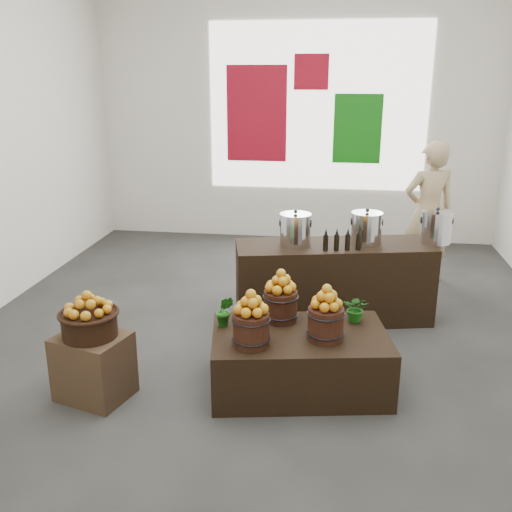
# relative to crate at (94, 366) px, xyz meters

# --- Properties ---
(ground) EXTENTS (7.00, 7.00, 0.00)m
(ground) POSITION_rel_crate_xyz_m (1.22, 1.40, -0.27)
(ground) COLOR #383835
(ground) RESTS_ON ground
(back_wall) EXTENTS (6.00, 0.04, 4.00)m
(back_wall) POSITION_rel_crate_xyz_m (1.22, 4.90, 1.73)
(back_wall) COLOR silver
(back_wall) RESTS_ON ground
(back_opening) EXTENTS (3.20, 0.02, 2.40)m
(back_opening) POSITION_rel_crate_xyz_m (1.52, 4.88, 1.73)
(back_opening) COLOR white
(back_opening) RESTS_ON back_wall
(deco_red_left) EXTENTS (0.90, 0.04, 1.40)m
(deco_red_left) POSITION_rel_crate_xyz_m (0.62, 4.87, 1.63)
(deco_red_left) COLOR maroon
(deco_red_left) RESTS_ON back_wall
(deco_green_right) EXTENTS (0.70, 0.04, 1.00)m
(deco_green_right) POSITION_rel_crate_xyz_m (2.12, 4.87, 1.43)
(deco_green_right) COLOR #10660F
(deco_green_right) RESTS_ON back_wall
(deco_red_upper) EXTENTS (0.50, 0.04, 0.50)m
(deco_red_upper) POSITION_rel_crate_xyz_m (1.42, 4.87, 2.23)
(deco_red_upper) COLOR maroon
(deco_red_upper) RESTS_ON back_wall
(crate) EXTENTS (0.63, 0.57, 0.53)m
(crate) POSITION_rel_crate_xyz_m (0.00, 0.00, 0.00)
(crate) COLOR brown
(crate) RESTS_ON ground
(wicker_basket) EXTENTS (0.42, 0.42, 0.19)m
(wicker_basket) POSITION_rel_crate_xyz_m (0.00, 0.00, 0.36)
(wicker_basket) COLOR black
(wicker_basket) RESTS_ON crate
(apples_in_basket) EXTENTS (0.33, 0.33, 0.18)m
(apples_in_basket) POSITION_rel_crate_xyz_m (0.00, 0.00, 0.55)
(apples_in_basket) COLOR #AD0905
(apples_in_basket) RESTS_ON wicker_basket
(display_table) EXTENTS (1.54, 1.10, 0.49)m
(display_table) POSITION_rel_crate_xyz_m (1.61, 0.37, -0.02)
(display_table) COLOR black
(display_table) RESTS_ON ground
(apple_bucket_front_left) EXTENTS (0.28, 0.28, 0.26)m
(apple_bucket_front_left) POSITION_rel_crate_xyz_m (1.25, 0.11, 0.35)
(apple_bucket_front_left) COLOR #3B1C10
(apple_bucket_front_left) RESTS_ON display_table
(apples_in_bucket_front_left) EXTENTS (0.21, 0.21, 0.19)m
(apples_in_bucket_front_left) POSITION_rel_crate_xyz_m (1.25, 0.11, 0.58)
(apples_in_bucket_front_left) COLOR #AD0905
(apples_in_bucket_front_left) RESTS_ON apple_bucket_front_left
(apple_bucket_front_right) EXTENTS (0.28, 0.28, 0.26)m
(apple_bucket_front_right) POSITION_rel_crate_xyz_m (1.81, 0.30, 0.35)
(apple_bucket_front_right) COLOR #3B1C10
(apple_bucket_front_right) RESTS_ON display_table
(apples_in_bucket_front_right) EXTENTS (0.21, 0.21, 0.19)m
(apples_in_bucket_front_right) POSITION_rel_crate_xyz_m (1.81, 0.30, 0.58)
(apples_in_bucket_front_right) COLOR #AD0905
(apples_in_bucket_front_right) RESTS_ON apple_bucket_front_right
(apple_bucket_rear) EXTENTS (0.28, 0.28, 0.26)m
(apple_bucket_rear) POSITION_rel_crate_xyz_m (1.42, 0.60, 0.35)
(apple_bucket_rear) COLOR #3B1C10
(apple_bucket_rear) RESTS_ON display_table
(apples_in_bucket_rear) EXTENTS (0.21, 0.21, 0.19)m
(apples_in_bucket_rear) POSITION_rel_crate_xyz_m (1.42, 0.60, 0.58)
(apples_in_bucket_rear) COLOR #AD0905
(apples_in_bucket_rear) RESTS_ON apple_bucket_rear
(herb_garnish_right) EXTENTS (0.25, 0.23, 0.24)m
(herb_garnish_right) POSITION_rel_crate_xyz_m (2.06, 0.67, 0.34)
(herb_garnish_right) COLOR #155511
(herb_garnish_right) RESTS_ON display_table
(herb_garnish_left) EXTENTS (0.15, 0.12, 0.27)m
(herb_garnish_left) POSITION_rel_crate_xyz_m (0.98, 0.42, 0.36)
(herb_garnish_left) COLOR #155511
(herb_garnish_left) RESTS_ON display_table
(counter) EXTENTS (2.09, 1.05, 0.82)m
(counter) POSITION_rel_crate_xyz_m (1.85, 1.81, 0.14)
(counter) COLOR black
(counter) RESTS_ON ground
(stock_pot_left) EXTENTS (0.31, 0.31, 0.31)m
(stock_pot_left) POSITION_rel_crate_xyz_m (1.45, 1.72, 0.71)
(stock_pot_left) COLOR silver
(stock_pot_left) RESTS_ON counter
(stock_pot_center) EXTENTS (0.31, 0.31, 0.31)m
(stock_pot_center) POSITION_rel_crate_xyz_m (2.16, 1.88, 0.71)
(stock_pot_center) COLOR silver
(stock_pot_center) RESTS_ON counter
(stock_pot_right) EXTENTS (0.31, 0.31, 0.31)m
(stock_pot_right) POSITION_rel_crate_xyz_m (2.87, 2.04, 0.71)
(stock_pot_right) COLOR silver
(stock_pot_right) RESTS_ON counter
(oil_cruets) EXTENTS (0.30, 0.12, 0.23)m
(oil_cruets) POSITION_rel_crate_xyz_m (1.90, 1.61, 0.67)
(oil_cruets) COLOR black
(oil_cruets) RESTS_ON counter
(shopper) EXTENTS (0.72, 0.58, 1.73)m
(shopper) POSITION_rel_crate_xyz_m (2.97, 3.18, 0.60)
(shopper) COLOR tan
(shopper) RESTS_ON ground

